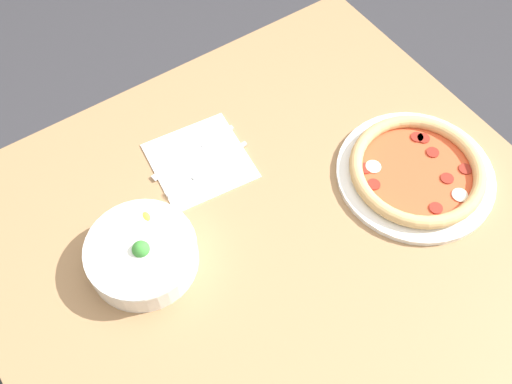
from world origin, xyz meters
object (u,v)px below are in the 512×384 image
object	(u,v)px
bowl	(142,253)
fork	(208,168)
pizza	(416,171)
knife	(197,150)

from	to	relation	value
bowl	fork	size ratio (longest dim) A/B	1.01
pizza	fork	world-z (taller)	pizza
bowl	fork	world-z (taller)	bowl
bowl	knife	distance (m)	0.27
fork	pizza	bearing A→B (deg)	137.43
fork	knife	xyz separation A→B (m)	(0.05, -0.01, -0.00)
pizza	knife	xyz separation A→B (m)	(0.30, 0.33, -0.01)
bowl	knife	size ratio (longest dim) A/B	0.98
bowl	fork	xyz separation A→B (m)	(0.11, -0.20, -0.03)
pizza	fork	size ratio (longest dim) A/B	1.59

